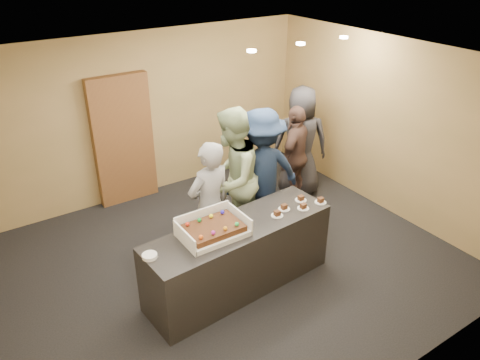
{
  "coord_description": "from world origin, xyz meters",
  "views": [
    {
      "loc": [
        -2.61,
        -4.36,
        3.94
      ],
      "look_at": [
        0.29,
        0.0,
        1.21
      ],
      "focal_mm": 35.0,
      "sensor_mm": 36.0,
      "label": 1
    }
  ],
  "objects_px": {
    "person_server_grey": "(210,206)",
    "person_brown_extra": "(295,156)",
    "storage_cabinet": "(123,141)",
    "plate_stack": "(150,256)",
    "person_dark_suit": "(300,142)",
    "cake_box": "(212,230)",
    "serving_counter": "(239,257)",
    "person_sage_man": "(232,179)",
    "person_navy_man": "(261,172)",
    "sheet_cake": "(213,228)"
  },
  "relations": [
    {
      "from": "person_server_grey",
      "to": "person_dark_suit",
      "type": "relative_size",
      "value": 0.95
    },
    {
      "from": "cake_box",
      "to": "person_navy_man",
      "type": "relative_size",
      "value": 0.4
    },
    {
      "from": "serving_counter",
      "to": "person_sage_man",
      "type": "xyz_separation_m",
      "value": [
        0.48,
        0.89,
        0.55
      ]
    },
    {
      "from": "person_navy_man",
      "to": "person_dark_suit",
      "type": "xyz_separation_m",
      "value": [
        1.22,
        0.58,
        -0.01
      ]
    },
    {
      "from": "storage_cabinet",
      "to": "person_server_grey",
      "type": "bearing_deg",
      "value": -83.49
    },
    {
      "from": "storage_cabinet",
      "to": "sheet_cake",
      "type": "relative_size",
      "value": 3.28
    },
    {
      "from": "person_brown_extra",
      "to": "cake_box",
      "type": "bearing_deg",
      "value": 1.68
    },
    {
      "from": "storage_cabinet",
      "to": "person_brown_extra",
      "type": "xyz_separation_m",
      "value": [
        2.24,
        -1.59,
        -0.22
      ]
    },
    {
      "from": "person_navy_man",
      "to": "person_brown_extra",
      "type": "relative_size",
      "value": 1.14
    },
    {
      "from": "cake_box",
      "to": "person_dark_suit",
      "type": "distance_m",
      "value": 2.96
    },
    {
      "from": "person_navy_man",
      "to": "person_dark_suit",
      "type": "distance_m",
      "value": 1.35
    },
    {
      "from": "person_server_grey",
      "to": "person_sage_man",
      "type": "xyz_separation_m",
      "value": [
        0.51,
        0.28,
        0.12
      ]
    },
    {
      "from": "sheet_cake",
      "to": "person_sage_man",
      "type": "relative_size",
      "value": 0.32
    },
    {
      "from": "storage_cabinet",
      "to": "person_server_grey",
      "type": "distance_m",
      "value": 2.3
    },
    {
      "from": "person_server_grey",
      "to": "cake_box",
      "type": "bearing_deg",
      "value": 55.51
    },
    {
      "from": "serving_counter",
      "to": "plate_stack",
      "type": "relative_size",
      "value": 14.6
    },
    {
      "from": "serving_counter",
      "to": "person_server_grey",
      "type": "distance_m",
      "value": 0.75
    },
    {
      "from": "cake_box",
      "to": "person_sage_man",
      "type": "bearing_deg",
      "value": 46.33
    },
    {
      "from": "plate_stack",
      "to": "person_sage_man",
      "type": "xyz_separation_m",
      "value": [
        1.61,
        0.88,
        0.08
      ]
    },
    {
      "from": "person_dark_suit",
      "to": "plate_stack",
      "type": "bearing_deg",
      "value": 56.32
    },
    {
      "from": "person_server_grey",
      "to": "person_brown_extra",
      "type": "bearing_deg",
      "value": -167.19
    },
    {
      "from": "sheet_cake",
      "to": "person_server_grey",
      "type": "distance_m",
      "value": 0.7
    },
    {
      "from": "serving_counter",
      "to": "person_dark_suit",
      "type": "distance_m",
      "value": 2.72
    },
    {
      "from": "person_sage_man",
      "to": "person_navy_man",
      "type": "relative_size",
      "value": 1.06
    },
    {
      "from": "person_brown_extra",
      "to": "sheet_cake",
      "type": "bearing_deg",
      "value": 2.2
    },
    {
      "from": "plate_stack",
      "to": "person_server_grey",
      "type": "xyz_separation_m",
      "value": [
        1.1,
        0.6,
        -0.04
      ]
    },
    {
      "from": "cake_box",
      "to": "person_server_grey",
      "type": "distance_m",
      "value": 0.67
    },
    {
      "from": "serving_counter",
      "to": "person_navy_man",
      "type": "xyz_separation_m",
      "value": [
        0.99,
        0.92,
        0.5
      ]
    },
    {
      "from": "cake_box",
      "to": "person_brown_extra",
      "type": "bearing_deg",
      "value": 28.84
    },
    {
      "from": "cake_box",
      "to": "serving_counter",
      "type": "bearing_deg",
      "value": -4.53
    },
    {
      "from": "person_server_grey",
      "to": "person_dark_suit",
      "type": "bearing_deg",
      "value": -164.63
    },
    {
      "from": "serving_counter",
      "to": "plate_stack",
      "type": "bearing_deg",
      "value": 175.48
    },
    {
      "from": "person_sage_man",
      "to": "person_navy_man",
      "type": "xyz_separation_m",
      "value": [
        0.52,
        0.03,
        -0.06
      ]
    },
    {
      "from": "person_navy_man",
      "to": "serving_counter",
      "type": "bearing_deg",
      "value": 51.08
    },
    {
      "from": "plate_stack",
      "to": "person_navy_man",
      "type": "bearing_deg",
      "value": 23.15
    },
    {
      "from": "cake_box",
      "to": "plate_stack",
      "type": "xyz_separation_m",
      "value": [
        -0.78,
        -0.01,
        -0.03
      ]
    },
    {
      "from": "person_brown_extra",
      "to": "person_dark_suit",
      "type": "relative_size",
      "value": 0.89
    },
    {
      "from": "storage_cabinet",
      "to": "plate_stack",
      "type": "distance_m",
      "value": 2.99
    },
    {
      "from": "person_sage_man",
      "to": "person_brown_extra",
      "type": "xyz_separation_m",
      "value": [
        1.47,
        0.4,
        -0.17
      ]
    },
    {
      "from": "person_brown_extra",
      "to": "person_dark_suit",
      "type": "distance_m",
      "value": 0.36
    },
    {
      "from": "serving_counter",
      "to": "person_sage_man",
      "type": "height_order",
      "value": "person_sage_man"
    },
    {
      "from": "serving_counter",
      "to": "person_brown_extra",
      "type": "xyz_separation_m",
      "value": [
        1.94,
        1.29,
        0.38
      ]
    },
    {
      "from": "person_navy_man",
      "to": "person_brown_extra",
      "type": "bearing_deg",
      "value": -150.59
    },
    {
      "from": "plate_stack",
      "to": "person_dark_suit",
      "type": "height_order",
      "value": "person_dark_suit"
    },
    {
      "from": "sheet_cake",
      "to": "person_navy_man",
      "type": "xyz_separation_m",
      "value": [
        1.35,
        0.92,
        -0.05
      ]
    },
    {
      "from": "sheet_cake",
      "to": "person_brown_extra",
      "type": "xyz_separation_m",
      "value": [
        2.3,
        1.29,
        -0.17
      ]
    },
    {
      "from": "person_sage_man",
      "to": "person_dark_suit",
      "type": "bearing_deg",
      "value": 160.87
    },
    {
      "from": "cake_box",
      "to": "person_navy_man",
      "type": "xyz_separation_m",
      "value": [
        1.35,
        0.9,
        -0.0
      ]
    },
    {
      "from": "person_server_grey",
      "to": "person_navy_man",
      "type": "distance_m",
      "value": 1.08
    },
    {
      "from": "person_brown_extra",
      "to": "plate_stack",
      "type": "bearing_deg",
      "value": -4.61
    }
  ]
}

